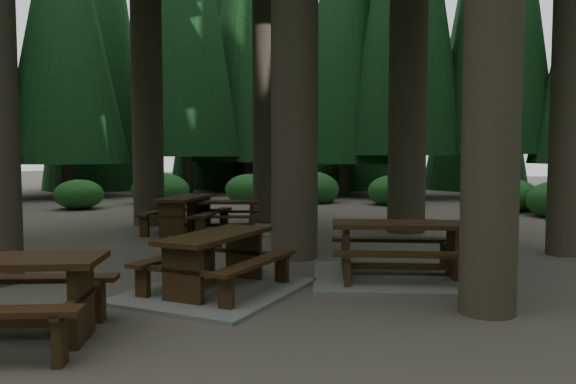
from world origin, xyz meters
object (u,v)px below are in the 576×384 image
(picnic_table_b, at_px, (186,209))
(picnic_table_c, at_px, (223,222))
(picnic_table_a, at_px, (399,259))
(picnic_table_e, at_px, (0,286))
(picnic_table_f, at_px, (216,272))

(picnic_table_b, xyz_separation_m, picnic_table_c, (0.78, 0.35, -0.32))
(picnic_table_a, height_order, picnic_table_e, picnic_table_a)
(picnic_table_c, distance_m, picnic_table_f, 5.84)
(picnic_table_c, height_order, picnic_table_e, picnic_table_e)
(picnic_table_b, xyz_separation_m, picnic_table_f, (3.09, -5.02, -0.30))
(picnic_table_c, bearing_deg, picnic_table_f, -85.35)
(picnic_table_e, distance_m, picnic_table_f, 2.78)
(picnic_table_b, relative_size, picnic_table_f, 0.81)
(picnic_table_a, distance_m, picnic_table_e, 5.35)
(picnic_table_e, xyz_separation_m, picnic_table_f, (1.21, 2.48, -0.29))
(picnic_table_e, bearing_deg, picnic_table_c, 76.88)
(picnic_table_a, distance_m, picnic_table_b, 6.39)
(picnic_table_c, relative_size, picnic_table_e, 1.12)
(picnic_table_a, xyz_separation_m, picnic_table_f, (-2.28, -1.56, -0.02))
(picnic_table_a, bearing_deg, picnic_table_f, -159.14)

